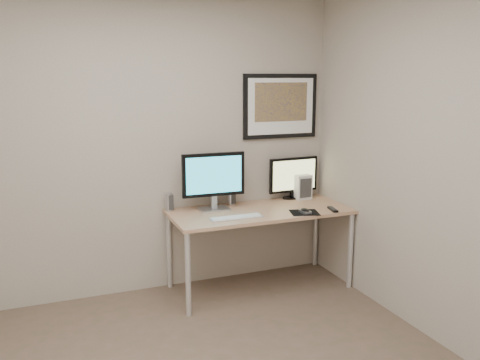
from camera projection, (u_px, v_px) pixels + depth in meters
The scene contains 12 objects.
room at pixel (173, 117), 3.15m from camera, with size 3.60×3.60×3.60m.
desk at pixel (260, 217), 4.53m from camera, with size 1.60×0.70×0.73m.
framed_art at pixel (280, 106), 4.76m from camera, with size 0.75×0.04×0.60m.
monitor_large at pixel (214, 179), 4.44m from camera, with size 0.56×0.19×0.51m.
monitor_tv at pixel (293, 177), 4.90m from camera, with size 0.51×0.13×0.40m.
speaker_left at pixel (169, 202), 4.47m from camera, with size 0.06×0.06×0.16m, color #B8B8BD.
speaker_right at pixel (231, 196), 4.68m from camera, with size 0.07×0.07×0.16m, color #B8B8BD.
keyboard at pixel (236, 217), 4.24m from camera, with size 0.45×0.12×0.02m, color silver.
mousepad at pixel (304, 213), 4.42m from camera, with size 0.24×0.21×0.00m, color black.
mouse at pixel (305, 211), 4.40m from camera, with size 0.06×0.11×0.04m, color black.
remote at pixel (333, 209), 4.49m from camera, with size 0.04×0.17×0.02m, color black.
fan_unit at pixel (303, 187), 4.90m from camera, with size 0.15×0.11×0.24m, color silver.
Camera 1 is at (-0.79, -2.64, 1.89)m, focal length 38.00 mm.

